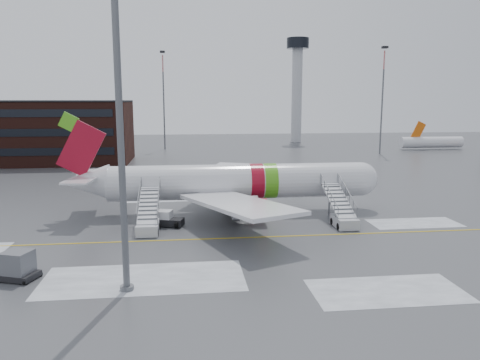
{
  "coord_description": "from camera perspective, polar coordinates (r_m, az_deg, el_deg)",
  "views": [
    {
      "loc": [
        -2.97,
        -41.58,
        12.33
      ],
      "look_at": [
        2.74,
        6.71,
        4.0
      ],
      "focal_mm": 35.0,
      "sensor_mm": 36.0,
      "label": 1
    }
  ],
  "objects": [
    {
      "name": "light_mast_far_ne",
      "position": [
        112.94,
        16.99,
        10.07
      ],
      "size": [
        1.2,
        1.2,
        24.25
      ],
      "color": "#595B60",
      "rests_on": "ground"
    },
    {
      "name": "light_mast_near",
      "position": [
        30.08,
        -14.71,
        12.99
      ],
      "size": [
        1.2,
        1.2,
        27.61
      ],
      "color": "#595B60",
      "rests_on": "ground"
    },
    {
      "name": "uld_container",
      "position": [
        36.4,
        -25.46,
        -9.48
      ],
      "size": [
        2.94,
        2.53,
        2.03
      ],
      "color": "black",
      "rests_on": "ground"
    },
    {
      "name": "airstair_fwd",
      "position": [
        47.75,
        12.34,
        -4.16
      ],
      "size": [
        2.05,
        7.7,
        3.48
      ],
      "color": "#AEB1B5",
      "rests_on": "ground"
    },
    {
      "name": "light_mast_far_n",
      "position": [
        119.7,
        -9.3,
        10.32
      ],
      "size": [
        1.2,
        1.2,
        24.25
      ],
      "color": "#595B60",
      "rests_on": "ground"
    },
    {
      "name": "pushback_tug",
      "position": [
        46.95,
        -8.82,
        -4.76
      ],
      "size": [
        3.03,
        2.59,
        1.56
      ],
      "color": "black",
      "rests_on": "ground"
    },
    {
      "name": "control_tower",
      "position": [
        140.66,
        6.98,
        12.27
      ],
      "size": [
        6.4,
        6.4,
        30.0
      ],
      "color": "#B2B5BA",
      "rests_on": "ground"
    },
    {
      "name": "distant_aircraft",
      "position": [
        124.85,
        24.97,
        3.15
      ],
      "size": [
        35.0,
        18.0,
        8.0
      ],
      "primitive_type": null,
      "color": "#D8590C",
      "rests_on": "ground"
    },
    {
      "name": "ground",
      "position": [
        43.48,
        -2.56,
        -6.77
      ],
      "size": [
        260.0,
        260.0,
        0.0
      ],
      "primitive_type": "plane",
      "color": "#494C4F",
      "rests_on": "ground"
    },
    {
      "name": "airstair_aft",
      "position": [
        45.33,
        -11.13,
        -4.86
      ],
      "size": [
        2.05,
        7.7,
        3.48
      ],
      "color": "#B9BAC1",
      "rests_on": "ground"
    },
    {
      "name": "airliner",
      "position": [
        51.3,
        -1.32,
        -0.29
      ],
      "size": [
        35.03,
        32.97,
        11.18
      ],
      "color": "silver",
      "rests_on": "ground"
    }
  ]
}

